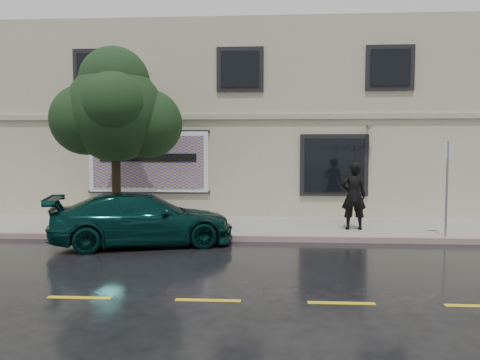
# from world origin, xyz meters

# --- Properties ---
(ground) EXTENTS (90.00, 90.00, 0.00)m
(ground) POSITION_xyz_m (0.00, 0.00, 0.00)
(ground) COLOR black
(ground) RESTS_ON ground
(sidewalk) EXTENTS (20.00, 3.50, 0.15)m
(sidewalk) POSITION_xyz_m (0.00, 3.25, 0.07)
(sidewalk) COLOR #999790
(sidewalk) RESTS_ON ground
(curb) EXTENTS (20.00, 0.18, 0.16)m
(curb) POSITION_xyz_m (0.00, 1.50, 0.07)
(curb) COLOR gray
(curb) RESTS_ON ground
(road_marking) EXTENTS (19.00, 0.12, 0.01)m
(road_marking) POSITION_xyz_m (0.00, -3.50, 0.01)
(road_marking) COLOR gold
(road_marking) RESTS_ON ground
(building) EXTENTS (20.00, 8.12, 7.00)m
(building) POSITION_xyz_m (0.00, 9.00, 3.50)
(building) COLOR #BBB796
(building) RESTS_ON ground
(billboard) EXTENTS (4.30, 0.16, 2.20)m
(billboard) POSITION_xyz_m (-3.20, 4.92, 2.05)
(billboard) COLOR white
(billboard) RESTS_ON ground
(car) EXTENTS (5.07, 3.29, 1.36)m
(car) POSITION_xyz_m (-2.29, 0.85, 0.68)
(car) COLOR #072B28
(car) RESTS_ON ground
(pedestrian) EXTENTS (0.73, 0.48, 1.99)m
(pedestrian) POSITION_xyz_m (3.47, 2.67, 1.14)
(pedestrian) COLOR black
(pedestrian) RESTS_ON sidewalk
(umbrella) EXTENTS (1.17, 1.17, 0.81)m
(umbrella) POSITION_xyz_m (3.47, 2.67, 2.54)
(umbrella) COLOR black
(umbrella) RESTS_ON pedestrian
(street_tree) EXTENTS (2.87, 2.87, 4.85)m
(street_tree) POSITION_xyz_m (-3.55, 2.54, 3.55)
(street_tree) COLOR black
(street_tree) RESTS_ON sidewalk
(fire_hydrant) EXTENTS (0.36, 0.34, 0.89)m
(fire_hydrant) POSITION_xyz_m (-2.89, 1.83, 0.58)
(fire_hydrant) COLOR silver
(fire_hydrant) RESTS_ON sidewalk
(sign_pole) EXTENTS (0.32, 0.07, 2.57)m
(sign_pole) POSITION_xyz_m (5.76, 1.70, 1.69)
(sign_pole) COLOR gray
(sign_pole) RESTS_ON sidewalk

